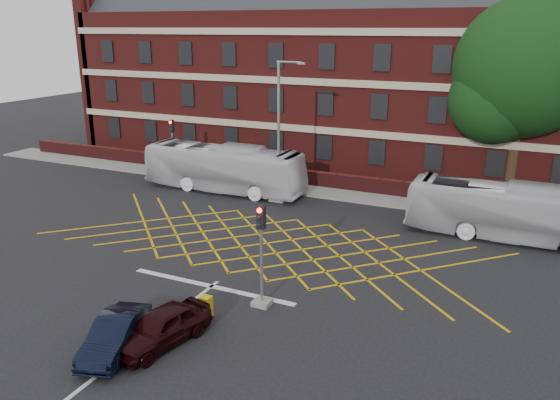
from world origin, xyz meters
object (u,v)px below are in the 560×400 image
at_px(utility_cabinet, 206,307).
at_px(bus_left, 224,168).
at_px(street_lamp, 280,155).
at_px(bus_right, 512,212).
at_px(traffic_light_far, 173,153).
at_px(direction_signs, 183,156).
at_px(traffic_light_near, 262,265).
at_px(car_navy, 115,334).
at_px(car_maroon, 162,327).
at_px(deciduous_tree, 522,77).

bearing_deg(utility_cabinet, bus_left, 117.99).
bearing_deg(street_lamp, bus_right, -3.82).
distance_m(bus_left, traffic_light_far, 5.72).
bearing_deg(direction_signs, traffic_light_near, -47.45).
distance_m(traffic_light_far, utility_cabinet, 21.79).
bearing_deg(car_navy, car_maroon, 23.28).
xyz_separation_m(bus_left, car_maroon, (7.69, -17.49, -0.93)).
distance_m(car_navy, car_maroon, 1.59).
height_order(traffic_light_near, utility_cabinet, traffic_light_near).
height_order(bus_left, traffic_light_far, traffic_light_far).
relative_size(car_navy, car_maroon, 0.96).
relative_size(deciduous_tree, direction_signs, 5.82).
distance_m(bus_left, deciduous_tree, 20.12).
distance_m(deciduous_tree, utility_cabinet, 25.29).
bearing_deg(traffic_light_near, street_lamp, 111.89).
xyz_separation_m(bus_right, car_navy, (-11.93, -17.12, -0.89)).
xyz_separation_m(deciduous_tree, street_lamp, (-13.42, -7.36, -4.74)).
bearing_deg(traffic_light_near, utility_cabinet, -131.07).
relative_size(bus_left, utility_cabinet, 13.17).
distance_m(street_lamp, utility_cabinet, 15.45).
height_order(bus_right, utility_cabinet, bus_right).
relative_size(car_maroon, direction_signs, 1.78).
xyz_separation_m(bus_right, deciduous_tree, (-0.55, 8.29, 6.28)).
xyz_separation_m(bus_right, traffic_light_far, (-23.83, 3.19, 0.25)).
height_order(bus_left, utility_cabinet, bus_left).
distance_m(bus_left, bus_right, 18.46).
xyz_separation_m(deciduous_tree, utility_cabinet, (-9.75, -22.14, -7.36)).
bearing_deg(bus_left, utility_cabinet, -151.66).
bearing_deg(street_lamp, car_navy, -83.56).
relative_size(traffic_light_near, utility_cabinet, 4.90).
bearing_deg(traffic_light_near, car_maroon, -115.94).
bearing_deg(bus_right, car_maroon, 146.57).
height_order(traffic_light_far, street_lamp, street_lamp).
relative_size(car_navy, direction_signs, 1.72).
distance_m(bus_left, direction_signs, 5.86).
xyz_separation_m(car_maroon, utility_cabinet, (0.41, 2.25, -0.23)).
height_order(car_navy, direction_signs, direction_signs).
bearing_deg(traffic_light_near, bus_right, 54.05).
xyz_separation_m(bus_left, car_navy, (6.48, -18.51, -0.98)).
distance_m(bus_right, utility_cabinet, 17.29).
relative_size(deciduous_tree, street_lamp, 1.44).
xyz_separation_m(car_navy, traffic_light_near, (3.18, 5.06, 1.14)).
height_order(deciduous_tree, utility_cabinet, deciduous_tree).
relative_size(bus_left, street_lamp, 1.30).
relative_size(car_navy, traffic_light_far, 0.88).
distance_m(car_navy, deciduous_tree, 28.75).
height_order(bus_left, direction_signs, bus_left).
distance_m(bus_right, traffic_light_near, 14.90).
bearing_deg(car_navy, bus_right, 38.23).
height_order(deciduous_tree, street_lamp, deciduous_tree).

